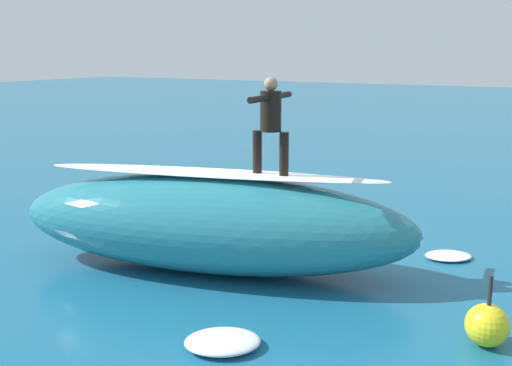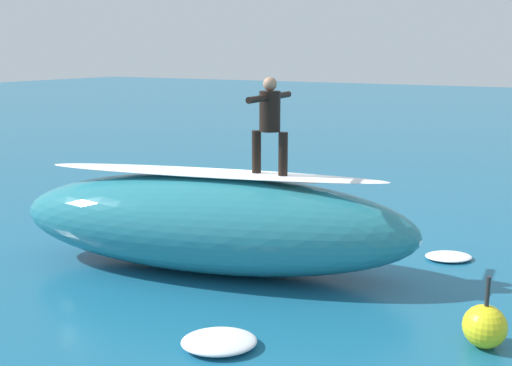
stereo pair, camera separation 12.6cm
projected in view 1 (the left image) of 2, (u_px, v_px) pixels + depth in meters
ground_plane at (271, 247)px, 12.04m from camera, size 120.00×120.00×0.00m
wave_crest at (212, 223)px, 10.66m from camera, size 7.49×3.94×1.70m
wave_foam_lip at (211, 173)px, 10.47m from camera, size 6.09×2.29×0.08m
surfboard_riding at (270, 177)px, 10.21m from camera, size 2.08×0.64×0.06m
surfer_riding at (271, 119)px, 10.00m from camera, size 0.64×1.54×1.62m
surfboard_paddling at (245, 228)px, 13.21m from camera, size 0.73×2.02×0.09m
surfer_paddling at (242, 221)px, 13.05m from camera, size 0.47×1.77×0.32m
buoy_marker at (487, 325)px, 7.97m from camera, size 0.57×0.57×0.97m
foam_patch_near at (222, 342)px, 7.95m from camera, size 1.28×1.22×0.17m
foam_patch_mid at (448, 256)px, 11.39m from camera, size 1.08×1.02×0.10m
foam_patch_far at (149, 223)px, 13.48m from camera, size 0.80×0.84×0.16m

